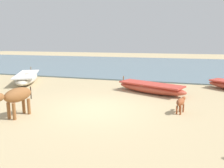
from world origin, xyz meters
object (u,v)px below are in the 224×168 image
fishing_boat_6 (27,78)px  cow_second_adult_brown (17,96)px  fishing_boat_3 (151,88)px  calf_far_rust (181,102)px

fishing_boat_6 → cow_second_adult_brown: 6.87m
fishing_boat_3 → calf_far_rust: 3.21m
cow_second_adult_brown → calf_far_rust: bearing=118.7°
fishing_boat_6 → cow_second_adult_brown: cow_second_adult_brown is taller
fishing_boat_6 → calf_far_rust: fishing_boat_6 is taller
cow_second_adult_brown → fishing_boat_6: bearing=-137.7°
fishing_boat_3 → cow_second_adult_brown: bearing=74.0°
calf_far_rust → cow_second_adult_brown: 5.71m
fishing_boat_3 → calf_far_rust: bearing=138.8°
calf_far_rust → cow_second_adult_brown: cow_second_adult_brown is taller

